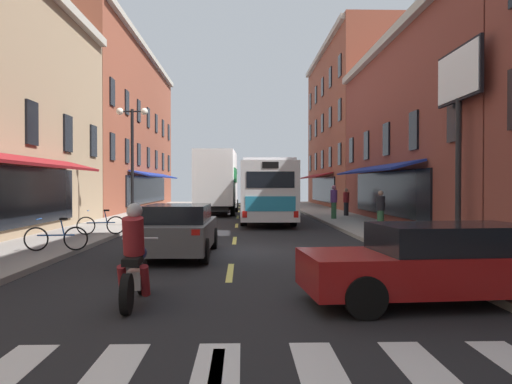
{
  "coord_description": "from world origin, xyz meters",
  "views": [
    {
      "loc": [
        0.28,
        -14.84,
        1.96
      ],
      "look_at": [
        0.92,
        9.27,
        1.62
      ],
      "focal_mm": 35.69,
      "sensor_mm": 36.0,
      "label": 1
    }
  ],
  "objects_px": {
    "transit_bus": "(266,190)",
    "sedan_mid": "(222,199)",
    "sedan_far": "(444,263)",
    "bicycle_mid": "(56,238)",
    "pedestrian_far": "(346,202)",
    "billboard_sign": "(459,93)",
    "pedestrian_mid": "(334,201)",
    "motorcycle_rider": "(135,261)",
    "street_lamp_twin": "(132,160)",
    "sedan_near": "(178,230)",
    "box_truck": "(217,183)",
    "bicycle_near": "(101,225)",
    "pedestrian_near": "(381,209)"
  },
  "relations": [
    {
      "from": "box_truck",
      "to": "street_lamp_twin",
      "type": "relative_size",
      "value": 1.53
    },
    {
      "from": "pedestrian_mid",
      "to": "sedan_mid",
      "type": "bearing_deg",
      "value": -6.13
    },
    {
      "from": "transit_bus",
      "to": "sedan_far",
      "type": "xyz_separation_m",
      "value": [
        2.03,
        -18.93,
        -0.99
      ]
    },
    {
      "from": "sedan_far",
      "to": "pedestrian_near",
      "type": "relative_size",
      "value": 2.96
    },
    {
      "from": "sedan_mid",
      "to": "sedan_near",
      "type": "bearing_deg",
      "value": -89.97
    },
    {
      "from": "sedan_mid",
      "to": "pedestrian_near",
      "type": "xyz_separation_m",
      "value": [
        7.45,
        -23.89,
        0.28
      ]
    },
    {
      "from": "transit_bus",
      "to": "sedan_far",
      "type": "relative_size",
      "value": 2.39
    },
    {
      "from": "sedan_near",
      "to": "motorcycle_rider",
      "type": "distance_m",
      "value": 5.65
    },
    {
      "from": "motorcycle_rider",
      "to": "bicycle_near",
      "type": "relative_size",
      "value": 1.23
    },
    {
      "from": "motorcycle_rider",
      "to": "pedestrian_mid",
      "type": "relative_size",
      "value": 1.15
    },
    {
      "from": "billboard_sign",
      "to": "pedestrian_mid",
      "type": "relative_size",
      "value": 3.39
    },
    {
      "from": "transit_bus",
      "to": "pedestrian_far",
      "type": "relative_size",
      "value": 6.96
    },
    {
      "from": "pedestrian_far",
      "to": "street_lamp_twin",
      "type": "bearing_deg",
      "value": -175.6
    },
    {
      "from": "transit_bus",
      "to": "bicycle_mid",
      "type": "distance_m",
      "value": 14.63
    },
    {
      "from": "motorcycle_rider",
      "to": "pedestrian_near",
      "type": "distance_m",
      "value": 14.4
    },
    {
      "from": "sedan_near",
      "to": "pedestrian_mid",
      "type": "xyz_separation_m",
      "value": [
        6.68,
        13.15,
        0.35
      ]
    },
    {
      "from": "billboard_sign",
      "to": "bicycle_mid",
      "type": "distance_m",
      "value": 12.77
    },
    {
      "from": "box_truck",
      "to": "motorcycle_rider",
      "type": "height_order",
      "value": "box_truck"
    },
    {
      "from": "bicycle_mid",
      "to": "pedestrian_far",
      "type": "height_order",
      "value": "pedestrian_far"
    },
    {
      "from": "billboard_sign",
      "to": "street_lamp_twin",
      "type": "height_order",
      "value": "billboard_sign"
    },
    {
      "from": "sedan_near",
      "to": "pedestrian_mid",
      "type": "bearing_deg",
      "value": 63.08
    },
    {
      "from": "sedan_mid",
      "to": "street_lamp_twin",
      "type": "height_order",
      "value": "street_lamp_twin"
    },
    {
      "from": "box_truck",
      "to": "pedestrian_far",
      "type": "bearing_deg",
      "value": -24.87
    },
    {
      "from": "transit_bus",
      "to": "pedestrian_mid",
      "type": "distance_m",
      "value": 3.67
    },
    {
      "from": "sedan_mid",
      "to": "street_lamp_twin",
      "type": "xyz_separation_m",
      "value": [
        -3.19,
        -21.51,
        2.38
      ]
    },
    {
      "from": "sedan_mid",
      "to": "transit_bus",
      "type": "bearing_deg",
      "value": -79.97
    },
    {
      "from": "pedestrian_near",
      "to": "transit_bus",
      "type": "bearing_deg",
      "value": -47.3
    },
    {
      "from": "transit_bus",
      "to": "sedan_mid",
      "type": "height_order",
      "value": "transit_bus"
    },
    {
      "from": "motorcycle_rider",
      "to": "bicycle_near",
      "type": "height_order",
      "value": "motorcycle_rider"
    },
    {
      "from": "box_truck",
      "to": "bicycle_near",
      "type": "relative_size",
      "value": 4.81
    },
    {
      "from": "box_truck",
      "to": "bicycle_mid",
      "type": "relative_size",
      "value": 4.74
    },
    {
      "from": "sedan_near",
      "to": "sedan_far",
      "type": "relative_size",
      "value": 0.96
    },
    {
      "from": "motorcycle_rider",
      "to": "bicycle_mid",
      "type": "height_order",
      "value": "motorcycle_rider"
    },
    {
      "from": "sedan_far",
      "to": "bicycle_mid",
      "type": "xyz_separation_m",
      "value": [
        -8.46,
        5.84,
        -0.17
      ]
    },
    {
      "from": "transit_bus",
      "to": "box_truck",
      "type": "bearing_deg",
      "value": 115.1
    },
    {
      "from": "motorcycle_rider",
      "to": "bicycle_mid",
      "type": "bearing_deg",
      "value": 120.32
    },
    {
      "from": "billboard_sign",
      "to": "motorcycle_rider",
      "type": "xyz_separation_m",
      "value": [
        -8.54,
        -7.4,
        -4.11
      ]
    },
    {
      "from": "pedestrian_far",
      "to": "box_truck",
      "type": "bearing_deg",
      "value": 128.04
    },
    {
      "from": "billboard_sign",
      "to": "street_lamp_twin",
      "type": "bearing_deg",
      "value": 148.14
    },
    {
      "from": "sedan_near",
      "to": "sedan_far",
      "type": "xyz_separation_m",
      "value": [
        5.09,
        -5.73,
        -0.05
      ]
    },
    {
      "from": "sedan_far",
      "to": "pedestrian_far",
      "type": "xyz_separation_m",
      "value": [
        2.81,
        21.58,
        0.29
      ]
    },
    {
      "from": "sedan_far",
      "to": "motorcycle_rider",
      "type": "relative_size",
      "value": 2.25
    },
    {
      "from": "billboard_sign",
      "to": "box_truck",
      "type": "height_order",
      "value": "billboard_sign"
    },
    {
      "from": "motorcycle_rider",
      "to": "street_lamp_twin",
      "type": "distance_m",
      "value": 15.23
    },
    {
      "from": "motorcycle_rider",
      "to": "bicycle_mid",
      "type": "distance_m",
      "value": 6.67
    },
    {
      "from": "billboard_sign",
      "to": "sedan_far",
      "type": "bearing_deg",
      "value": -114.77
    },
    {
      "from": "box_truck",
      "to": "bicycle_mid",
      "type": "bearing_deg",
      "value": -100.24
    },
    {
      "from": "transit_bus",
      "to": "sedan_near",
      "type": "xyz_separation_m",
      "value": [
        -3.06,
        -13.21,
        -0.94
      ]
    },
    {
      "from": "bicycle_mid",
      "to": "pedestrian_far",
      "type": "bearing_deg",
      "value": 54.4
    },
    {
      "from": "motorcycle_rider",
      "to": "pedestrian_far",
      "type": "bearing_deg",
      "value": 69.82
    }
  ]
}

